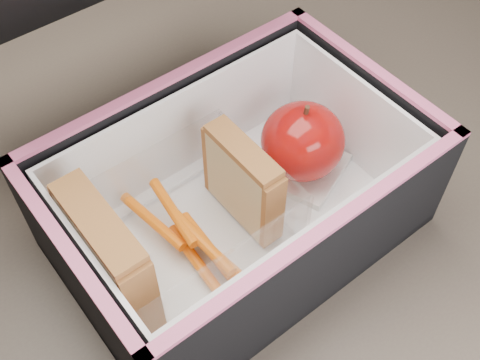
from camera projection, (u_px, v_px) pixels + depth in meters
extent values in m
cube|color=brown|center=(254.00, 204.00, 0.63)|extent=(1.20, 0.80, 0.03)
cube|color=#382D26|center=(346.00, 75.00, 1.30)|extent=(0.05, 0.05, 0.72)
cube|color=tan|center=(100.00, 265.00, 0.49)|extent=(0.01, 0.10, 0.11)
cube|color=#C26377|center=(110.00, 262.00, 0.49)|extent=(0.01, 0.10, 0.10)
cube|color=tan|center=(119.00, 254.00, 0.49)|extent=(0.01, 0.10, 0.11)
cube|color=brown|center=(97.00, 221.00, 0.45)|extent=(0.03, 0.10, 0.01)
cube|color=tan|center=(237.00, 187.00, 0.55)|extent=(0.01, 0.08, 0.09)
cube|color=#C26377|center=(243.00, 186.00, 0.55)|extent=(0.01, 0.08, 0.08)
cube|color=tan|center=(249.00, 180.00, 0.55)|extent=(0.01, 0.08, 0.09)
cube|color=brown|center=(243.00, 150.00, 0.51)|extent=(0.02, 0.08, 0.01)
cylinder|color=#FF630B|center=(215.00, 255.00, 0.55)|extent=(0.02, 0.08, 0.01)
cylinder|color=#FF630B|center=(208.00, 247.00, 0.54)|extent=(0.01, 0.08, 0.01)
cylinder|color=#FF630B|center=(173.00, 212.00, 0.55)|extent=(0.02, 0.08, 0.01)
cylinder|color=#FF630B|center=(195.00, 259.00, 0.54)|extent=(0.02, 0.08, 0.01)
cylinder|color=#FF630B|center=(153.00, 221.00, 0.56)|extent=(0.02, 0.08, 0.01)
cylinder|color=#FF630B|center=(202.00, 242.00, 0.53)|extent=(0.01, 0.08, 0.01)
cube|color=white|center=(300.00, 167.00, 0.62)|extent=(0.10, 0.10, 0.01)
ellipsoid|color=maroon|center=(303.00, 141.00, 0.58)|extent=(0.11, 0.11, 0.08)
cylinder|color=#452818|center=(306.00, 111.00, 0.55)|extent=(0.01, 0.01, 0.01)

